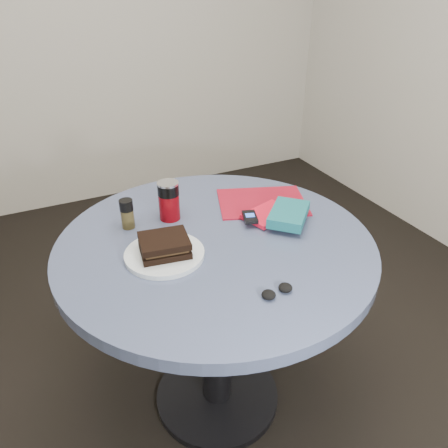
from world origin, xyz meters
name	(u,v)px	position (x,y,z in m)	size (l,w,h in m)	color
ground	(217,397)	(0.00, 0.00, 0.00)	(4.00, 4.00, 0.00)	black
table	(216,281)	(0.00, 0.00, 0.59)	(1.00, 1.00, 0.75)	black
plate	(165,254)	(-0.17, -0.02, 0.76)	(0.24, 0.24, 0.02)	silver
sandwich	(164,245)	(-0.17, -0.02, 0.79)	(0.16, 0.14, 0.05)	black
soda_can	(169,201)	(-0.08, 0.19, 0.82)	(0.08, 0.08, 0.13)	maroon
pepper_grinder	(127,214)	(-0.23, 0.19, 0.80)	(0.06, 0.06, 0.10)	#41391C
magazine	(262,202)	(0.26, 0.15, 0.75)	(0.31, 0.23, 0.01)	maroon
red_book	(268,214)	(0.22, 0.05, 0.76)	(0.17, 0.11, 0.01)	red
novel	(289,214)	(0.26, -0.01, 0.79)	(0.17, 0.11, 0.03)	#145A63
mp3_player	(250,217)	(0.15, 0.04, 0.78)	(0.07, 0.09, 0.01)	black
headphones	(277,291)	(0.03, -0.31, 0.76)	(0.10, 0.05, 0.02)	black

